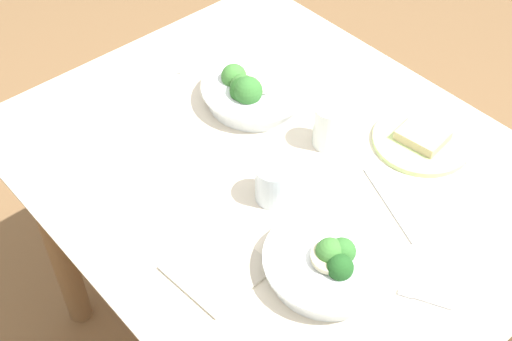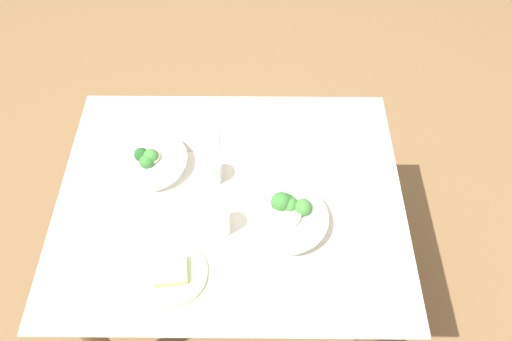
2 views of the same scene
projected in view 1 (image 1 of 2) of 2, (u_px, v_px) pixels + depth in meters
dining_table at (276, 204)px, 1.58m from camera, size 1.16×0.94×0.78m
broccoli_bowl_far at (252, 90)px, 1.60m from camera, size 0.26×0.26×0.10m
broccoli_bowl_near at (329, 262)px, 1.26m from camera, size 0.24×0.24×0.09m
bread_side_plate at (422, 140)px, 1.52m from camera, size 0.22×0.22×0.03m
water_glass_center at (329, 126)px, 1.49m from camera, size 0.07×0.07×0.10m
water_glass_side at (274, 183)px, 1.38m from camera, size 0.08×0.08×0.09m
fork_by_far_bowl at (422, 299)px, 1.24m from camera, size 0.09×0.05×0.00m
fork_by_near_bowl at (186, 59)px, 1.74m from camera, size 0.07×0.10×0.00m
table_knife_left at (389, 205)px, 1.40m from camera, size 0.20×0.09×0.00m
napkin_folded_upper at (217, 268)px, 1.29m from camera, size 0.17×0.17×0.01m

